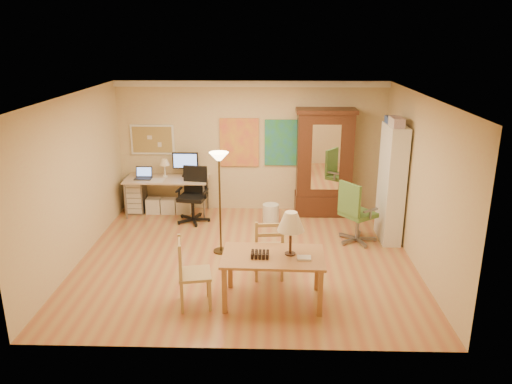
{
  "coord_description": "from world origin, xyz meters",
  "views": [
    {
      "loc": [
        0.39,
        -7.61,
        3.61
      ],
      "look_at": [
        0.16,
        0.3,
        1.08
      ],
      "focal_mm": 35.0,
      "sensor_mm": 36.0,
      "label": 1
    }
  ],
  "objects_px": {
    "computer_desk": "(169,192)",
    "office_chair_green": "(356,226)",
    "dining_table": "(279,246)",
    "bookshelf": "(391,184)",
    "armoire": "(324,169)",
    "office_chair_black": "(193,207)"
  },
  "relations": [
    {
      "from": "office_chair_black",
      "to": "armoire",
      "type": "distance_m",
      "value": 2.75
    },
    {
      "from": "bookshelf",
      "to": "dining_table",
      "type": "bearing_deg",
      "value": -131.48
    },
    {
      "from": "computer_desk",
      "to": "armoire",
      "type": "height_order",
      "value": "armoire"
    },
    {
      "from": "computer_desk",
      "to": "armoire",
      "type": "relative_size",
      "value": 0.77
    },
    {
      "from": "armoire",
      "to": "computer_desk",
      "type": "bearing_deg",
      "value": -178.55
    },
    {
      "from": "armoire",
      "to": "office_chair_green",
      "type": "bearing_deg",
      "value": -73.1
    },
    {
      "from": "dining_table",
      "to": "office_chair_green",
      "type": "relative_size",
      "value": 1.25
    },
    {
      "from": "office_chair_black",
      "to": "office_chair_green",
      "type": "height_order",
      "value": "office_chair_green"
    },
    {
      "from": "office_chair_green",
      "to": "armoire",
      "type": "relative_size",
      "value": 0.52
    },
    {
      "from": "computer_desk",
      "to": "office_chair_green",
      "type": "xyz_separation_m",
      "value": [
        3.62,
        -1.4,
        -0.16
      ]
    },
    {
      "from": "computer_desk",
      "to": "office_chair_black",
      "type": "xyz_separation_m",
      "value": [
        0.56,
        -0.44,
        -0.18
      ]
    },
    {
      "from": "computer_desk",
      "to": "office_chair_black",
      "type": "bearing_deg",
      "value": -38.11
    },
    {
      "from": "computer_desk",
      "to": "armoire",
      "type": "bearing_deg",
      "value": 1.45
    },
    {
      "from": "computer_desk",
      "to": "dining_table",
      "type": "bearing_deg",
      "value": -57.72
    },
    {
      "from": "dining_table",
      "to": "bookshelf",
      "type": "height_order",
      "value": "bookshelf"
    },
    {
      "from": "computer_desk",
      "to": "office_chair_black",
      "type": "distance_m",
      "value": 0.73
    },
    {
      "from": "dining_table",
      "to": "armoire",
      "type": "distance_m",
      "value": 3.72
    },
    {
      "from": "dining_table",
      "to": "computer_desk",
      "type": "xyz_separation_m",
      "value": [
        -2.22,
        3.51,
        -0.37
      ]
    },
    {
      "from": "office_chair_black",
      "to": "computer_desk",
      "type": "bearing_deg",
      "value": 141.89
    },
    {
      "from": "dining_table",
      "to": "bookshelf",
      "type": "relative_size",
      "value": 0.68
    },
    {
      "from": "office_chair_black",
      "to": "office_chair_green",
      "type": "bearing_deg",
      "value": -17.35
    },
    {
      "from": "dining_table",
      "to": "office_chair_green",
      "type": "distance_m",
      "value": 2.59
    }
  ]
}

